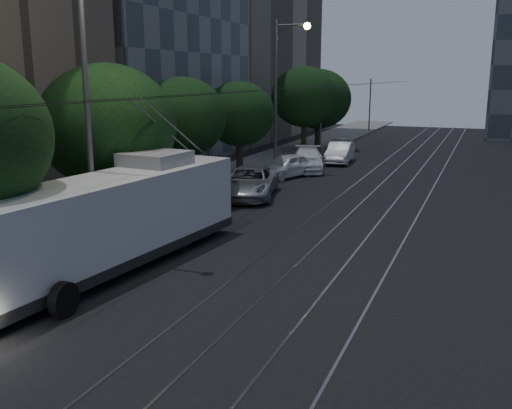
{
  "coord_description": "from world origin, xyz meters",
  "views": [
    {
      "loc": [
        7.49,
        -15.07,
        6.35
      ],
      "look_at": [
        -0.01,
        3.22,
        1.86
      ],
      "focal_mm": 40.0,
      "sensor_mm": 36.0,
      "label": 1
    }
  ],
  "objects_px": {
    "pickup_silver": "(249,182)",
    "streetlamp_near": "(95,64)",
    "car_white_b": "(307,160)",
    "car_white_d": "(339,145)",
    "car_white_a": "(287,166)",
    "car_white_c": "(340,153)",
    "streetlamp_far": "(282,82)",
    "trolleybus": "(113,220)"
  },
  "relations": [
    {
      "from": "trolleybus",
      "to": "car_white_b",
      "type": "height_order",
      "value": "trolleybus"
    },
    {
      "from": "trolleybus",
      "to": "car_white_a",
      "type": "relative_size",
      "value": 2.75
    },
    {
      "from": "trolleybus",
      "to": "car_white_b",
      "type": "distance_m",
      "value": 21.7
    },
    {
      "from": "trolleybus",
      "to": "pickup_silver",
      "type": "relative_size",
      "value": 2.12
    },
    {
      "from": "car_white_a",
      "to": "streetlamp_far",
      "type": "distance_m",
      "value": 5.66
    },
    {
      "from": "pickup_silver",
      "to": "streetlamp_far",
      "type": "relative_size",
      "value": 0.58
    },
    {
      "from": "trolleybus",
      "to": "car_white_b",
      "type": "relative_size",
      "value": 2.33
    },
    {
      "from": "car_white_a",
      "to": "car_white_d",
      "type": "relative_size",
      "value": 1.15
    },
    {
      "from": "trolleybus",
      "to": "car_white_a",
      "type": "bearing_deg",
      "value": 96.64
    },
    {
      "from": "pickup_silver",
      "to": "streetlamp_near",
      "type": "xyz_separation_m",
      "value": [
        -0.6,
        -11.62,
        5.92
      ]
    },
    {
      "from": "car_white_a",
      "to": "car_white_c",
      "type": "height_order",
      "value": "car_white_c"
    },
    {
      "from": "car_white_b",
      "to": "car_white_d",
      "type": "distance_m",
      "value": 9.71
    },
    {
      "from": "pickup_silver",
      "to": "streetlamp_far",
      "type": "bearing_deg",
      "value": 84.42
    },
    {
      "from": "car_white_b",
      "to": "streetlamp_far",
      "type": "bearing_deg",
      "value": -162.87
    },
    {
      "from": "trolleybus",
      "to": "streetlamp_near",
      "type": "distance_m",
      "value": 5.18
    },
    {
      "from": "car_white_a",
      "to": "car_white_b",
      "type": "xyz_separation_m",
      "value": [
        0.45,
        2.95,
        0.0
      ]
    },
    {
      "from": "car_white_d",
      "to": "car_white_c",
      "type": "bearing_deg",
      "value": -68.34
    },
    {
      "from": "streetlamp_near",
      "to": "streetlamp_far",
      "type": "bearing_deg",
      "value": 91.77
    },
    {
      "from": "car_white_b",
      "to": "car_white_d",
      "type": "relative_size",
      "value": 1.36
    },
    {
      "from": "streetlamp_near",
      "to": "car_white_d",
      "type": "bearing_deg",
      "value": 88.81
    },
    {
      "from": "streetlamp_far",
      "to": "car_white_a",
      "type": "bearing_deg",
      "value": -60.47
    },
    {
      "from": "streetlamp_far",
      "to": "trolleybus",
      "type": "bearing_deg",
      "value": -85.88
    },
    {
      "from": "car_white_d",
      "to": "streetlamp_near",
      "type": "relative_size",
      "value": 0.34
    },
    {
      "from": "pickup_silver",
      "to": "car_white_a",
      "type": "relative_size",
      "value": 1.3
    },
    {
      "from": "car_white_c",
      "to": "streetlamp_near",
      "type": "bearing_deg",
      "value": -99.85
    },
    {
      "from": "trolleybus",
      "to": "streetlamp_near",
      "type": "bearing_deg",
      "value": 146.94
    },
    {
      "from": "car_white_b",
      "to": "car_white_a",
      "type": "bearing_deg",
      "value": -115.24
    },
    {
      "from": "car_white_d",
      "to": "pickup_silver",
      "type": "bearing_deg",
      "value": -83.53
    },
    {
      "from": "pickup_silver",
      "to": "car_white_a",
      "type": "xyz_separation_m",
      "value": [
        -0.13,
        6.43,
        -0.04
      ]
    },
    {
      "from": "pickup_silver",
      "to": "car_white_d",
      "type": "height_order",
      "value": "pickup_silver"
    },
    {
      "from": "trolleybus",
      "to": "streetlamp_far",
      "type": "relative_size",
      "value": 1.23
    },
    {
      "from": "car_white_b",
      "to": "car_white_c",
      "type": "xyz_separation_m",
      "value": [
        1.15,
        4.4,
        0.01
      ]
    },
    {
      "from": "car_white_b",
      "to": "car_white_d",
      "type": "bearing_deg",
      "value": 75.01
    },
    {
      "from": "trolleybus",
      "to": "car_white_d",
      "type": "bearing_deg",
      "value": 95.84
    },
    {
      "from": "trolleybus",
      "to": "streetlamp_far",
      "type": "xyz_separation_m",
      "value": [
        -1.49,
        20.66,
        4.3
      ]
    },
    {
      "from": "car_white_c",
      "to": "streetlamp_far",
      "type": "xyz_separation_m",
      "value": [
        -2.69,
        -5.42,
        5.2
      ]
    },
    {
      "from": "pickup_silver",
      "to": "streetlamp_far",
      "type": "height_order",
      "value": "streetlamp_far"
    },
    {
      "from": "car_white_c",
      "to": "car_white_a",
      "type": "bearing_deg",
      "value": -107.48
    },
    {
      "from": "trolleybus",
      "to": "streetlamp_far",
      "type": "distance_m",
      "value": 21.15
    },
    {
      "from": "pickup_silver",
      "to": "streetlamp_near",
      "type": "relative_size",
      "value": 0.51
    },
    {
      "from": "car_white_b",
      "to": "car_white_d",
      "type": "xyz_separation_m",
      "value": [
        -0.28,
        9.7,
        -0.1
      ]
    },
    {
      "from": "pickup_silver",
      "to": "car_white_a",
      "type": "bearing_deg",
      "value": 77.28
    }
  ]
}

